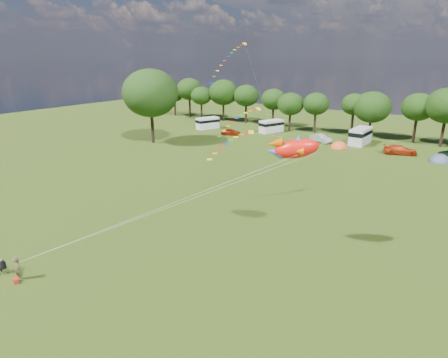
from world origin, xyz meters
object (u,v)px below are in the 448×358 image
Objects in this scene: car_b at (321,138)px; campervan_a at (208,123)px; camp_chair at (2,264)px; tent_orange at (339,148)px; car_a at (231,132)px; kite_flyer at (18,269)px; tent_greyblue at (439,162)px; campervan_b at (271,126)px; campervan_c at (360,135)px; car_c at (400,150)px; fish_kite at (292,148)px; big_tree at (150,93)px.

campervan_a reaches higher than car_b.
tent_orange is at bearing 88.12° from camp_chair.
campervan_a is 4.59× the size of camp_chair.
kite_flyer is (16.12, -51.61, 0.17)m from car_a.
campervan_a is 1.58× the size of tent_greyblue.
campervan_b is 0.93× the size of campervan_c.
camp_chair is at bearing -150.87° from campervan_b.
car_b is 25.56m from campervan_a.
car_c is at bearing -68.91° from campervan_a.
campervan_a is at bearing 99.08° from campervan_c.
kite_flyer is 22.17m from fish_kite.
tent_orange is 2.71× the size of camp_chair.
car_b is 0.98× the size of fish_kite.
car_a is 3.35× the size of camp_chair.
kite_flyer is (-7.74, -58.60, -0.74)m from campervan_c.
car_b is at bearing -83.81° from campervan_b.
kite_flyer reaches higher than tent_orange.
big_tree is 8.00× the size of kite_flyer.
campervan_c reaches higher than camp_chair.
fish_kite is at bearing -129.94° from campervan_b.
big_tree reaches higher than campervan_b.
car_b is 1.21× the size of tent_greyblue.
car_c is at bearing -79.09° from campervan_b.
big_tree is 48.82m from tent_greyblue.
campervan_c is 44.26m from fish_kite.
big_tree is 3.17× the size of car_b.
campervan_a is 0.90× the size of campervan_c.
big_tree is at bearing 148.68° from car_b.
fish_kite is (38.06, -22.32, -0.35)m from big_tree.
campervan_a is at bearing 90.21° from big_tree.
big_tree is 44.12m from fish_kite.
kite_flyer is at bearing -57.37° from big_tree.
camp_chair is at bearing -97.96° from tent_orange.
campervan_c reaches higher than car_b.
tent_orange is (29.78, 15.59, -9.00)m from big_tree.
car_b is at bearing 92.87° from camp_chair.
campervan_c is at bearing -43.73° from car_b.
campervan_a reaches higher than car_a.
tent_greyblue is at bearing 55.78° from fish_kite.
tent_greyblue is (5.94, -1.32, -0.73)m from car_c.
camp_chair is 23.53m from fish_kite.
campervan_b is at bearing -59.67° from car_a.
campervan_c is 3.64× the size of kite_flyer.
car_b is 0.74× the size of campervan_b.
camp_chair reaches higher than tent_orange.
tent_orange is 15.61m from tent_greyblue.
big_tree is at bearing 125.01° from campervan_c.
campervan_a reaches higher than tent_orange.
campervan_b is at bearing 104.68° from camp_chair.
car_c is 1.16× the size of fish_kite.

